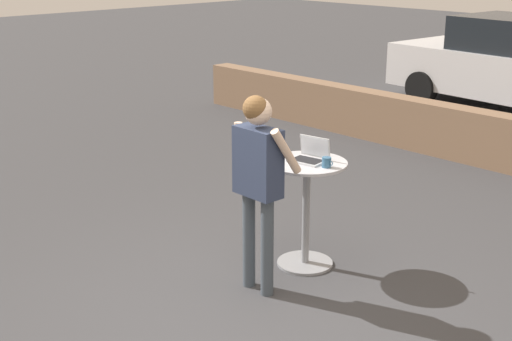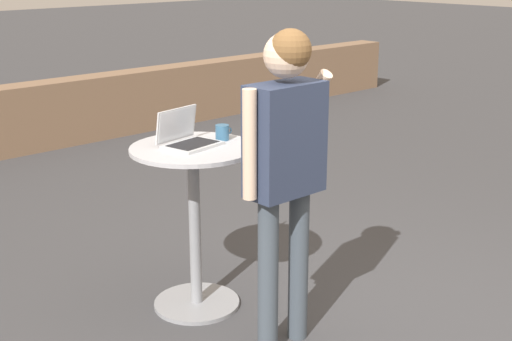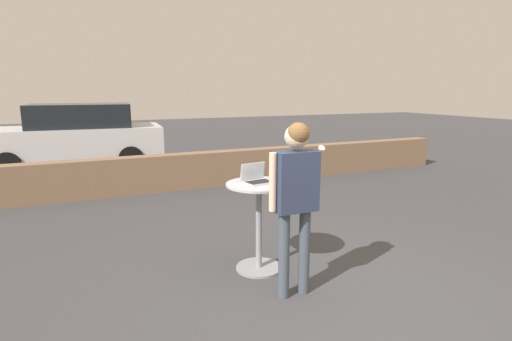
% 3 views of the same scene
% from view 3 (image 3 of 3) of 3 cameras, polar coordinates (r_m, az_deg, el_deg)
% --- Properties ---
extents(ground_plane, '(50.00, 50.00, 0.00)m').
position_cam_3_polar(ground_plane, '(4.04, 13.30, -18.93)').
color(ground_plane, '#3D3D3F').
extents(pavement_kerb, '(12.79, 0.35, 0.73)m').
position_cam_3_polar(pavement_kerb, '(8.44, -8.78, 0.05)').
color(pavement_kerb, '#84664C').
rests_on(pavement_kerb, ground_plane).
extents(cafe_table, '(0.73, 0.73, 1.01)m').
position_cam_3_polar(cafe_table, '(4.49, 0.42, -6.51)').
color(cafe_table, gray).
rests_on(cafe_table, ground_plane).
extents(laptop, '(0.35, 0.31, 0.21)m').
position_cam_3_polar(laptop, '(4.42, 0.12, -1.16)').
color(laptop, silver).
rests_on(laptop, cafe_table).
extents(coffee_mug, '(0.11, 0.08, 0.09)m').
position_cam_3_polar(coffee_mug, '(4.48, 3.05, -0.98)').
color(coffee_mug, '#336084').
rests_on(coffee_mug, cafe_table).
extents(standing_person, '(0.56, 0.38, 1.73)m').
position_cam_3_polar(standing_person, '(3.81, 5.67, -2.43)').
color(standing_person, '#424C56').
rests_on(standing_person, ground_plane).
extents(parked_car_near_street, '(4.53, 2.16, 1.66)m').
position_cam_3_polar(parked_car_near_street, '(11.43, -24.40, 4.52)').
color(parked_car_near_street, silver).
rests_on(parked_car_near_street, ground_plane).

